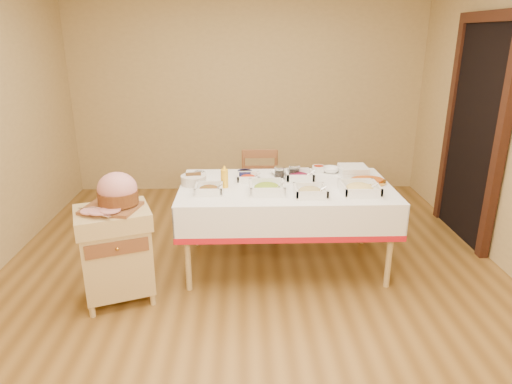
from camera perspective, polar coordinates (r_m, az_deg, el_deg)
room_shell at (r=3.50m, az=-0.57°, el=7.68°), size 5.00×5.00×5.00m
doorway at (r=4.97m, az=25.72°, el=7.01°), size 0.09×1.10×2.20m
dining_table at (r=4.00m, az=3.67°, el=-1.34°), size 1.82×1.02×0.76m
butcher_cart at (r=3.69m, az=-17.13°, el=-6.87°), size 0.66×0.60×0.76m
dining_chair at (r=4.67m, az=0.51°, el=-0.17°), size 0.40×0.38×0.88m
ham_on_board at (r=3.54m, az=-17.03°, el=-0.14°), size 0.42×0.40×0.28m
serving_dish_a at (r=3.77m, az=-5.91°, el=0.39°), size 0.23×0.22×0.10m
serving_dish_b at (r=3.76m, az=1.40°, el=0.56°), size 0.29×0.29×0.12m
serving_dish_c at (r=3.72m, az=6.81°, el=0.11°), size 0.26×0.26×0.10m
serving_dish_d at (r=3.84m, az=12.83°, el=0.46°), size 0.30×0.30×0.11m
serving_dish_e at (r=4.05m, az=-0.97°, el=1.82°), size 0.21×0.20×0.09m
serving_dish_f at (r=4.10m, az=5.43°, el=2.03°), size 0.26×0.24×0.12m
small_bowl_left at (r=4.18m, az=-7.08°, el=2.24°), size 0.12×0.12×0.05m
small_bowl_mid at (r=4.17m, az=-1.39°, el=2.35°), size 0.13×0.13×0.06m
small_bowl_right at (r=4.36m, az=7.82°, el=2.92°), size 0.12×0.12×0.06m
bowl_white_imported at (r=4.25m, az=2.72°, el=2.43°), size 0.16×0.16×0.03m
bowl_small_imported at (r=4.36m, az=9.32°, el=2.75°), size 0.21×0.21×0.05m
preserve_jar_left at (r=4.10m, az=2.93°, el=2.33°), size 0.09×0.09×0.12m
preserve_jar_right at (r=4.13m, az=4.81°, el=2.46°), size 0.10×0.10×0.12m
mustard_bottle at (r=3.87m, az=-3.96°, el=1.83°), size 0.06×0.06×0.20m
bread_basket at (r=3.99m, az=-7.80°, el=1.53°), size 0.22×0.22×0.10m
plate_stack at (r=4.30m, az=12.02°, el=2.62°), size 0.25×0.25×0.09m
brass_platter at (r=4.10m, az=13.74°, el=1.32°), size 0.33×0.23×0.04m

